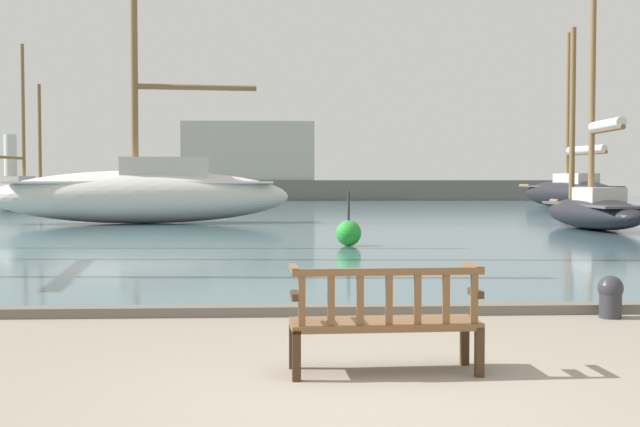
% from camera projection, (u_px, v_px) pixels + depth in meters
% --- Properties ---
extents(ground_plane, '(160.00, 160.00, 0.00)m').
position_uv_depth(ground_plane, '(369.00, 401.00, 5.96)').
color(ground_plane, gray).
extents(harbor_water, '(100.00, 80.00, 0.08)m').
position_uv_depth(harbor_water, '(292.00, 207.00, 49.88)').
color(harbor_water, '#476670').
rests_on(harbor_water, ground).
extents(quay_edge_kerb, '(40.00, 0.30, 0.12)m').
position_uv_depth(quay_edge_kerb, '(335.00, 310.00, 9.80)').
color(quay_edge_kerb, '#675F54').
rests_on(quay_edge_kerb, ground).
extents(park_bench, '(1.62, 0.59, 0.92)m').
position_uv_depth(park_bench, '(385.00, 319.00, 6.79)').
color(park_bench, '#3D2A19').
rests_on(park_bench, ground).
extents(sailboat_far_starboard, '(12.74, 3.74, 15.90)m').
position_uv_depth(sailboat_far_starboard, '(144.00, 191.00, 29.83)').
color(sailboat_far_starboard, silver).
rests_on(sailboat_far_starboard, harbor_water).
extents(sailboat_far_port, '(4.47, 10.09, 10.24)m').
position_uv_depth(sailboat_far_port, '(570.00, 191.00, 46.77)').
color(sailboat_far_port, black).
rests_on(sailboat_far_port, harbor_water).
extents(sailboat_mid_starboard, '(2.20, 7.98, 9.71)m').
position_uv_depth(sailboat_mid_starboard, '(593.00, 206.00, 26.27)').
color(sailboat_mid_starboard, black).
rests_on(sailboat_mid_starboard, harbor_water).
extents(sailboat_outer_port, '(3.32, 7.19, 9.37)m').
position_uv_depth(sailboat_outer_port, '(23.00, 194.00, 45.57)').
color(sailboat_outer_port, silver).
rests_on(sailboat_outer_port, harbor_water).
extents(mooring_bollard, '(0.30, 0.30, 0.51)m').
position_uv_depth(mooring_bollard, '(610.00, 295.00, 9.57)').
color(mooring_bollard, '#2D2D33').
rests_on(mooring_bollard, ground).
extents(channel_buoy, '(0.62, 0.62, 1.32)m').
position_uv_depth(channel_buoy, '(349.00, 233.00, 19.36)').
color(channel_buoy, green).
rests_on(channel_buoy, harbor_water).
extents(far_breakwater, '(49.79, 2.40, 6.61)m').
position_uv_depth(far_breakwater, '(273.00, 177.00, 66.63)').
color(far_breakwater, '#66605B').
rests_on(far_breakwater, ground).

